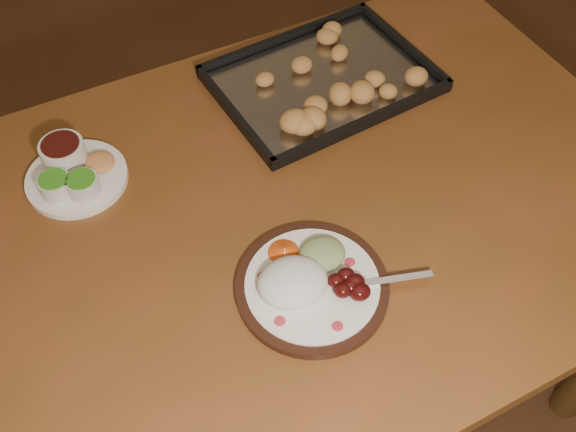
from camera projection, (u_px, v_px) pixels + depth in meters
name	position (u px, v px, depth m)	size (l,w,h in m)	color
ground	(324.00, 351.00, 1.75)	(4.00, 4.00, 0.00)	brown
dining_table	(251.00, 255.00, 1.16)	(1.64, 1.17, 0.75)	brown
dinner_plate	(309.00, 281.00, 0.99)	(0.30, 0.24, 0.06)	black
condiment_saucer	(73.00, 171.00, 1.12)	(0.18, 0.18, 0.06)	white
baking_tray	(323.00, 78.00, 1.28)	(0.48, 0.40, 0.04)	black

